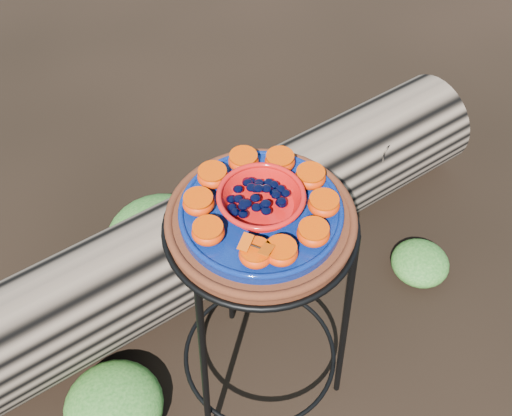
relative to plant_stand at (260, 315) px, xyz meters
name	(u,v)px	position (x,y,z in m)	size (l,w,h in m)	color
ground	(259,378)	(0.00, 0.00, -0.35)	(60.00, 60.00, 0.00)	black
plant_stand	(260,315)	(0.00, 0.00, 0.00)	(0.44, 0.44, 0.70)	black
terracotta_saucer	(261,221)	(0.00, 0.00, 0.37)	(0.38, 0.38, 0.03)	#401810
cobalt_plate	(261,213)	(0.00, 0.00, 0.39)	(0.32, 0.32, 0.02)	#010E45
red_bowl	(261,202)	(0.00, 0.00, 0.42)	(0.16, 0.16, 0.05)	red
glass_gems	(261,191)	(0.00, 0.00, 0.46)	(0.13, 0.13, 0.02)	black
orange_half_0	(256,254)	(-0.06, -0.11, 0.42)	(0.06, 0.06, 0.03)	red
orange_half_1	(281,252)	(-0.01, -0.12, 0.42)	(0.06, 0.06, 0.03)	red
orange_half_2	(313,233)	(0.06, -0.10, 0.42)	(0.06, 0.06, 0.03)	red
orange_half_3	(324,205)	(0.11, -0.05, 0.42)	(0.06, 0.06, 0.03)	red
orange_half_4	(310,177)	(0.12, 0.03, 0.42)	(0.06, 0.06, 0.03)	red
orange_half_5	(280,161)	(0.08, 0.09, 0.42)	(0.06, 0.06, 0.03)	red
orange_half_6	(243,161)	(0.01, 0.12, 0.42)	(0.06, 0.06, 0.03)	red
orange_half_7	(213,176)	(-0.06, 0.10, 0.42)	(0.06, 0.06, 0.03)	red
orange_half_8	(199,203)	(-0.11, 0.05, 0.42)	(0.06, 0.06, 0.03)	red
orange_half_9	(208,232)	(-0.12, -0.03, 0.42)	(0.06, 0.06, 0.03)	red
butterfly	(256,247)	(-0.06, -0.11, 0.44)	(0.07, 0.05, 0.01)	#C33E03
driftwood_log	(236,222)	(0.10, 0.44, -0.19)	(1.72, 0.45, 0.32)	black
foliage_left	(114,405)	(-0.40, 0.05, -0.28)	(0.27, 0.27, 0.13)	#164B13
foliage_right	(420,262)	(0.62, 0.15, -0.30)	(0.18, 0.18, 0.09)	#164B13
foliage_back	(160,236)	(-0.12, 0.53, -0.26)	(0.35, 0.35, 0.18)	#164B13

